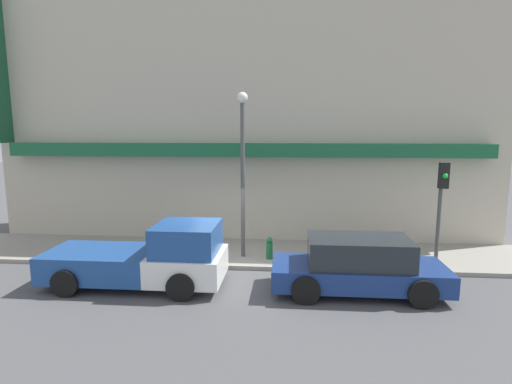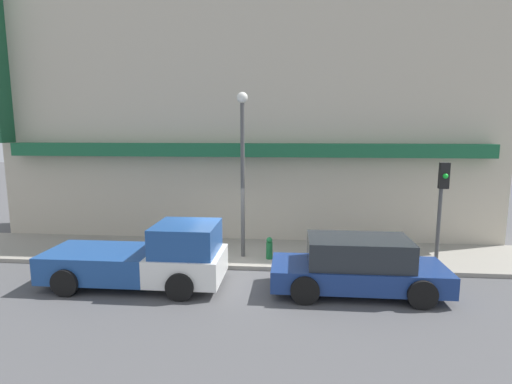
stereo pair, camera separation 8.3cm
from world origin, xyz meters
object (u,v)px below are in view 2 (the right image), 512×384
(pickup_truck, at_px, (147,258))
(parked_car, at_px, (358,266))
(fire_hydrant, at_px, (269,248))
(traffic_light, at_px, (442,195))
(street_lamp, at_px, (243,156))

(pickup_truck, xyz_separation_m, parked_car, (5.92, 0.00, -0.05))
(pickup_truck, xyz_separation_m, fire_hydrant, (3.37, 2.28, -0.30))
(pickup_truck, height_order, traffic_light, traffic_light)
(street_lamp, xyz_separation_m, traffic_light, (6.28, -0.45, -1.16))
(fire_hydrant, bearing_deg, parked_car, -41.75)
(fire_hydrant, xyz_separation_m, traffic_light, (5.37, -0.26, 1.92))
(parked_car, height_order, fire_hydrant, parked_car)
(fire_hydrant, relative_size, street_lamp, 0.14)
(traffic_light, bearing_deg, parked_car, -144.30)
(parked_car, relative_size, traffic_light, 1.42)
(fire_hydrant, bearing_deg, traffic_light, -2.74)
(pickup_truck, relative_size, fire_hydrant, 6.82)
(pickup_truck, xyz_separation_m, street_lamp, (2.45, 2.47, 2.78))
(pickup_truck, distance_m, traffic_light, 9.11)
(fire_hydrant, bearing_deg, pickup_truck, -145.91)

